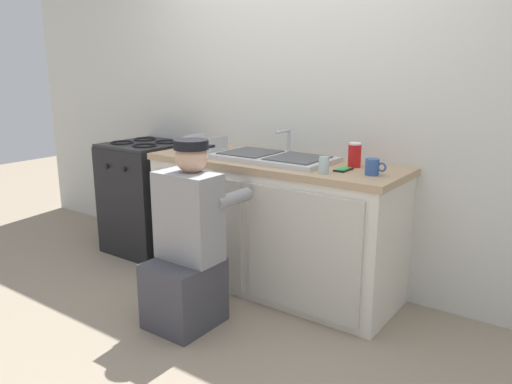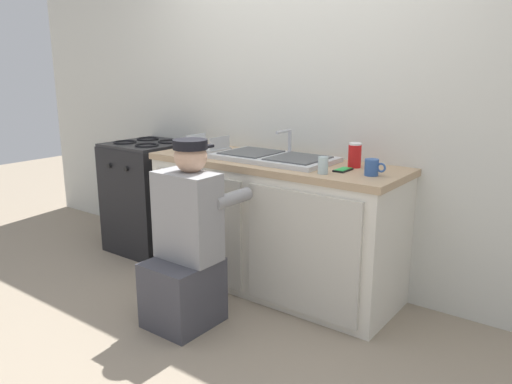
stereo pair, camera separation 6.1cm
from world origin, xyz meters
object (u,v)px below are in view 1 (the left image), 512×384
at_px(cell_phone, 343,169).
at_px(water_glass, 324,165).
at_px(sink_double_basin, 274,157).
at_px(coffee_mug, 373,167).
at_px(plumber_person, 187,250).
at_px(stove_range, 148,197).
at_px(dish_rack_tray, 206,147).
at_px(soda_cup_red, 355,155).

bearing_deg(cell_phone, water_glass, -110.17).
relative_size(sink_double_basin, coffee_mug, 6.35).
relative_size(plumber_person, water_glass, 11.04).
bearing_deg(sink_double_basin, coffee_mug, -5.26).
height_order(stove_range, cell_phone, stove_range).
distance_m(sink_double_basin, stove_range, 1.34).
xyz_separation_m(plumber_person, water_glass, (0.60, 0.54, 0.49)).
bearing_deg(dish_rack_tray, sink_double_basin, -3.06).
xyz_separation_m(coffee_mug, cell_phone, (-0.19, 0.02, -0.04)).
distance_m(soda_cup_red, coffee_mug, 0.25).
relative_size(water_glass, cell_phone, 0.71).
bearing_deg(dish_rack_tray, plumber_person, -56.24).
relative_size(dish_rack_tray, cell_phone, 2.00).
bearing_deg(sink_double_basin, soda_cup_red, 9.74).
bearing_deg(stove_range, coffee_mug, -1.87).
bearing_deg(dish_rack_tray, soda_cup_red, 2.90).
distance_m(stove_range, water_glass, 1.82).
height_order(soda_cup_red, water_glass, soda_cup_red).
distance_m(stove_range, dish_rack_tray, 0.79).
bearing_deg(stove_range, cell_phone, -1.30).
bearing_deg(coffee_mug, plumber_person, -141.77).
xyz_separation_m(sink_double_basin, coffee_mug, (0.73, -0.07, 0.03)).
bearing_deg(coffee_mug, water_glass, -153.38).
bearing_deg(dish_rack_tray, cell_phone, -3.76).
height_order(coffee_mug, cell_phone, coffee_mug).
height_order(plumber_person, cell_phone, plumber_person).
distance_m(soda_cup_red, water_glass, 0.29).
relative_size(stove_range, plumber_person, 0.83).
xyz_separation_m(soda_cup_red, cell_phone, (-0.01, -0.14, -0.07)).
bearing_deg(plumber_person, cell_phone, 46.68).
xyz_separation_m(stove_range, water_glass, (1.74, -0.19, 0.49)).
height_order(soda_cup_red, cell_phone, soda_cup_red).
height_order(sink_double_basin, plumber_person, plumber_person).
height_order(water_glass, cell_phone, water_glass).
bearing_deg(plumber_person, stove_range, 147.41).
xyz_separation_m(sink_double_basin, plumber_person, (-0.12, -0.73, -0.46)).
bearing_deg(sink_double_basin, cell_phone, -4.59).
distance_m(plumber_person, soda_cup_red, 1.17).
height_order(sink_double_basin, cell_phone, sink_double_basin).
bearing_deg(dish_rack_tray, water_glass, -11.50).
relative_size(sink_double_basin, water_glass, 8.00).
bearing_deg(sink_double_basin, stove_range, -179.90).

